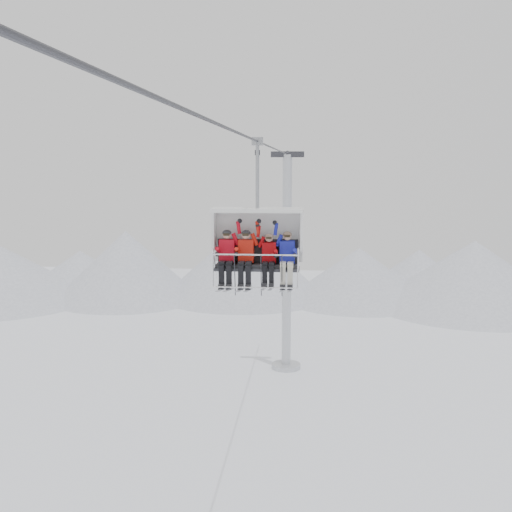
# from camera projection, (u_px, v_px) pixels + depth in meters

# --- Properties ---
(ridgeline) EXTENTS (72.00, 21.00, 7.00)m
(ridgeline) POSITION_uv_depth(u_px,v_px,m) (278.00, 271.00, 59.80)
(ridgeline) COLOR silver
(ridgeline) RESTS_ON ground
(lift_tower_right) EXTENTS (2.00, 1.80, 13.48)m
(lift_tower_right) POSITION_uv_depth(u_px,v_px,m) (287.00, 278.00, 39.48)
(lift_tower_right) COLOR #BABDC2
(lift_tower_right) RESTS_ON ground
(haul_cable) EXTENTS (0.06, 50.00, 0.06)m
(haul_cable) POSITION_uv_depth(u_px,v_px,m) (256.00, 141.00, 16.72)
(haul_cable) COLOR #313137
(haul_cable) RESTS_ON lift_tower_left
(chairlift_carrier) EXTENTS (2.47, 1.17, 3.98)m
(chairlift_carrier) POSITION_uv_depth(u_px,v_px,m) (258.00, 237.00, 17.64)
(chairlift_carrier) COLOR black
(chairlift_carrier) RESTS_ON haul_cable
(skier_far_left) EXTENTS (0.42, 1.69, 1.67)m
(skier_far_left) POSITION_uv_depth(u_px,v_px,m) (227.00, 256.00, 17.48)
(skier_far_left) COLOR red
(skier_far_left) RESTS_ON chairlift_carrier
(skier_center_left) EXTENTS (0.42, 1.69, 1.67)m
(skier_center_left) POSITION_uv_depth(u_px,v_px,m) (246.00, 256.00, 17.43)
(skier_center_left) COLOR red
(skier_center_left) RESTS_ON chairlift_carrier
(skier_center_right) EXTENTS (0.38, 1.69, 1.53)m
(skier_center_right) POSITION_uv_depth(u_px,v_px,m) (269.00, 258.00, 17.37)
(skier_center_right) COLOR #A9060B
(skier_center_right) RESTS_ON chairlift_carrier
(skier_far_right) EXTENTS (0.41, 1.69, 1.62)m
(skier_far_right) POSITION_uv_depth(u_px,v_px,m) (287.00, 257.00, 17.33)
(skier_far_right) COLOR #1A20A7
(skier_far_right) RESTS_ON chairlift_carrier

